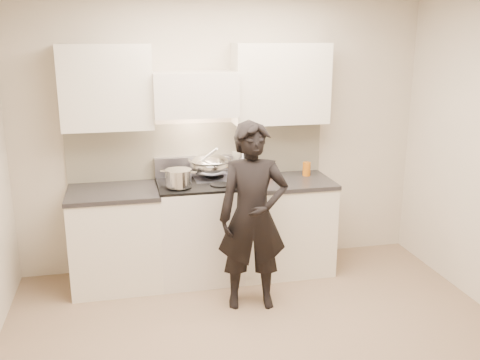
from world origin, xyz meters
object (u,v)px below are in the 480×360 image
Objects in this scene: counter_right at (283,225)px; wok at (210,165)px; stove at (199,230)px; utensil_crock at (245,166)px; person at (253,217)px.

counter_right is 1.85× the size of wok.
stove is 0.63m from wok.
utensil_crock is 0.23× the size of person.
utensil_crock reaches higher than counter_right.
wok reaches higher than counter_right.
wok is 0.36m from utensil_crock.
person is (-0.13, -0.84, -0.23)m from utensil_crock.
utensil_crock reaches higher than stove.
wok is (-0.69, 0.14, 0.61)m from counter_right.
person reaches higher than utensil_crock.
wok is at bearing 113.41° from person.
utensil_crock is (0.49, 0.18, 0.56)m from stove.
utensil_crock is at bearing 151.70° from counter_right.
wok is at bearing 46.77° from stove.
wok is (0.14, 0.14, 0.60)m from stove.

